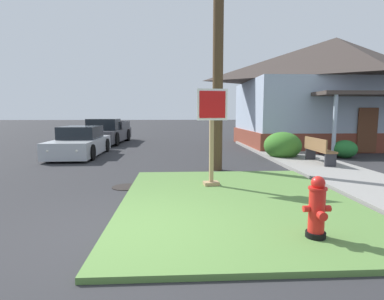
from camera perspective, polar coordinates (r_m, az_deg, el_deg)
name	(u,v)px	position (r m, az deg, el deg)	size (l,w,h in m)	color
ground_plane	(130,234)	(4.84, -11.44, -15.17)	(160.00, 160.00, 0.00)	#2B2B2D
grass_corner_patch	(236,200)	(6.36, 8.31, -9.31)	(4.60, 5.79, 0.08)	#567F3D
sidewalk_strip	(314,164)	(11.25, 21.84, -2.53)	(2.20, 16.32, 0.12)	gray
fire_hydrant	(317,209)	(4.63, 22.32, -10.15)	(0.38, 0.34, 0.87)	black
stop_sign	(212,139)	(7.24, 3.70, 2.11)	(0.73, 0.32, 2.29)	#A3845B
manhole_cover	(126,187)	(7.70, -12.16, -6.77)	(0.70, 0.70, 0.02)	black
parked_sedan_silver	(80,143)	(13.87, -20.15, 1.24)	(1.87, 4.39, 1.25)	#ADB2B7
pickup_truck_charcoal	(107,133)	(19.09, -15.60, 3.07)	(2.18, 5.52, 1.48)	#38383D
street_bench	(318,149)	(11.25, 22.54, 0.17)	(0.45, 1.70, 0.85)	brown
utility_pole	(218,23)	(10.00, 4.95, 22.55)	(1.69, 0.32, 8.70)	#4C3823
corner_house	(334,91)	(18.51, 24.99, 9.92)	(10.16, 7.80, 5.81)	brown
shrub_near_porch	(345,149)	(13.84, 26.70, 0.17)	(0.94, 0.94, 0.72)	#256F2F
shrub_by_curb	(283,146)	(12.55, 16.58, 0.81)	(1.45, 1.45, 1.08)	#387326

